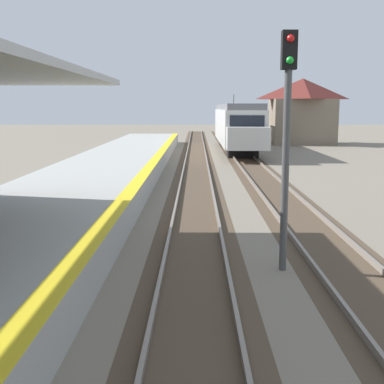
% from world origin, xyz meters
% --- Properties ---
extents(station_platform, '(5.00, 80.00, 0.91)m').
position_xyz_m(station_platform, '(-2.50, 16.00, 0.45)').
color(station_platform, '#A8A8A3').
rests_on(station_platform, ground).
extents(track_pair_nearest_platform, '(2.34, 120.00, 0.16)m').
position_xyz_m(track_pair_nearest_platform, '(1.90, 20.00, 0.05)').
color(track_pair_nearest_platform, '#4C3D2D').
rests_on(track_pair_nearest_platform, ground).
extents(track_pair_middle, '(2.34, 120.00, 0.16)m').
position_xyz_m(track_pair_middle, '(5.30, 20.00, 0.05)').
color(track_pair_middle, '#4C3D2D').
rests_on(track_pair_middle, ground).
extents(approaching_train, '(2.93, 19.60, 4.76)m').
position_xyz_m(approaching_train, '(5.30, 45.72, 2.18)').
color(approaching_train, silver).
rests_on(approaching_train, ground).
extents(rail_signal_post, '(0.32, 0.34, 5.20)m').
position_xyz_m(rail_signal_post, '(3.87, 14.13, 3.19)').
color(rail_signal_post, '#4C4C4C').
rests_on(rail_signal_post, ground).
extents(distant_trackside_house, '(6.60, 5.28, 6.40)m').
position_xyz_m(distant_trackside_house, '(12.39, 53.81, 3.34)').
color(distant_trackside_house, '#7F705B').
rests_on(distant_trackside_house, ground).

